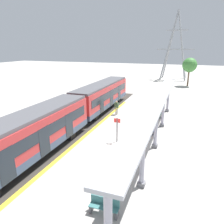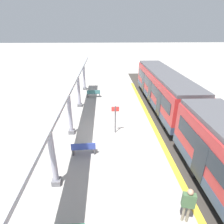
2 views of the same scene
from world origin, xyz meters
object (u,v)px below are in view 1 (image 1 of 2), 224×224
canopy_pillar_fifth (168,97)px  passenger_waiting_near_edge (117,106)px  canopy_pillar_fourth (163,108)px  bench_near_end (104,206)px  canopy_pillar_second (143,157)px  canopy_pillar_third (156,125)px  train_near_carriage (29,137)px  trash_bin (159,105)px  train_far_carriage (102,96)px  platform_info_sign (117,127)px  bench_mid_platform (147,129)px  bench_far_end (157,114)px

canopy_pillar_fifth → passenger_waiting_near_edge: (-5.73, -3.25, -0.88)m
canopy_pillar_fourth → bench_near_end: canopy_pillar_fourth is taller
canopy_pillar_second → canopy_pillar_fifth: same height
canopy_pillar_second → canopy_pillar_third: size_ratio=1.00×
train_near_carriage → trash_bin: train_near_carriage is taller
train_near_carriage → train_far_carriage: 13.79m
trash_bin → platform_info_sign: (-2.06, -11.87, 0.90)m
canopy_pillar_second → bench_near_end: (-1.28, -2.72, -1.52)m
canopy_pillar_third → bench_mid_platform: 3.21m
bench_near_end → bench_mid_platform: 10.62m
canopy_pillar_second → trash_bin: 17.29m
trash_bin → bench_near_end: bearing=-90.2°
trash_bin → passenger_waiting_near_edge: 6.47m
train_near_carriage → canopy_pillar_third: bearing=31.4°
train_near_carriage → canopy_pillar_fourth: size_ratio=3.41×
canopy_pillar_second → platform_info_sign: bearing=121.6°
train_far_carriage → trash_bin: (7.00, 3.08, -1.40)m
bench_near_end → platform_info_sign: 8.32m
canopy_pillar_third → bench_near_end: (-1.28, -8.03, -1.52)m
train_near_carriage → trash_bin: (7.00, 16.88, -1.40)m
bench_mid_platform → trash_bin: same height
trash_bin → canopy_pillar_third: bearing=-84.2°
canopy_pillar_third → canopy_pillar_fourth: same height
canopy_pillar_fourth → canopy_pillar_fifth: bearing=90.0°
train_far_carriage → passenger_waiting_near_edge: (2.47, -1.49, -0.75)m
train_near_carriage → platform_info_sign: size_ratio=6.01×
bench_mid_platform → passenger_waiting_near_edge: 6.60m
train_far_carriage → trash_bin: 7.77m
train_near_carriage → canopy_pillar_second: (8.20, -0.31, 0.13)m
trash_bin → train_near_carriage: bearing=-112.5°
canopy_pillar_third → bench_near_end: canopy_pillar_third is taller
bench_mid_platform → bench_far_end: bearing=87.6°
bench_far_end → platform_info_sign: 8.24m
train_near_carriage → bench_mid_platform: train_near_carriage is taller
canopy_pillar_third → passenger_waiting_near_edge: bearing=128.1°
train_far_carriage → canopy_pillar_fifth: canopy_pillar_fifth is taller
bench_mid_platform → passenger_waiting_near_edge: (-4.58, 4.71, 0.64)m
canopy_pillar_fourth → bench_near_end: (-1.28, -13.06, -1.52)m
train_far_carriage → canopy_pillar_second: bearing=-59.8°
canopy_pillar_fourth → bench_mid_platform: (-1.15, -2.45, -1.52)m
canopy_pillar_second → bench_far_end: (-0.93, 13.17, -1.52)m
train_far_carriage → bench_near_end: train_far_carriage is taller
canopy_pillar_fifth → bench_far_end: 3.22m
train_near_carriage → bench_near_end: size_ratio=8.75×
canopy_pillar_third → canopy_pillar_fifth: size_ratio=1.00×
canopy_pillar_second → bench_far_end: canopy_pillar_second is taller
canopy_pillar_fourth → bench_mid_platform: bearing=-115.2°
canopy_pillar_fifth → platform_info_sign: (-3.27, -10.54, -0.63)m
platform_info_sign → bench_mid_platform: bearing=50.7°
train_far_carriage → bench_mid_platform: (7.05, -6.20, -1.39)m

